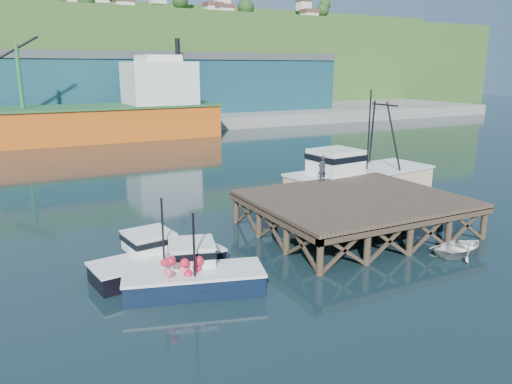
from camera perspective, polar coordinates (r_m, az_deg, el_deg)
ground at (r=28.24m, az=2.18°, el=-6.01°), size 300.00×300.00×0.00m
wharf at (r=30.49m, az=11.42°, el=-0.94°), size 12.00×10.00×2.62m
far_quay at (r=94.37m, az=-19.45°, el=7.95°), size 160.00×40.00×2.00m
warehouse_mid at (r=89.08m, az=-19.26°, el=11.21°), size 28.00×16.00×9.00m
warehouse_right at (r=98.10m, az=-1.31°, el=12.16°), size 30.00×16.00×9.00m
cargo_ship at (r=71.49m, az=-23.74°, el=7.74°), size 55.50×10.00×13.75m
hillside at (r=123.76m, az=-21.93°, el=13.65°), size 220.00×50.00×22.00m
boat_navy at (r=22.63m, az=-7.16°, el=-9.23°), size 6.51×4.24×3.84m
boat_black at (r=24.81m, az=-11.31°, el=-7.40°), size 6.59×5.49×3.92m
trawler at (r=38.98m, az=11.60°, el=1.88°), size 12.48×5.62×8.09m
dinghy at (r=28.92m, az=22.36°, el=-5.89°), size 3.53×2.70×0.68m
dockworker at (r=34.20m, az=7.57°, el=2.68°), size 0.71×0.52×1.78m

